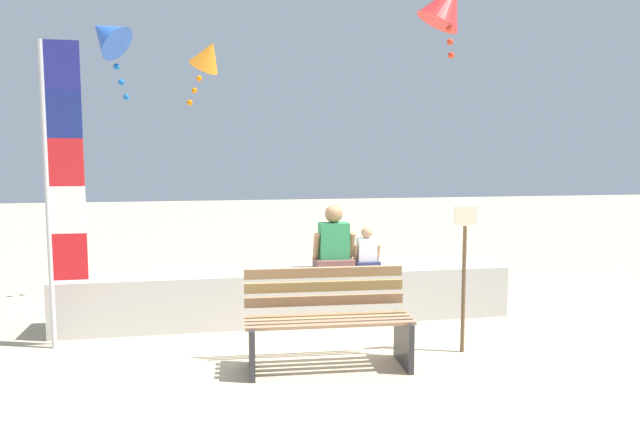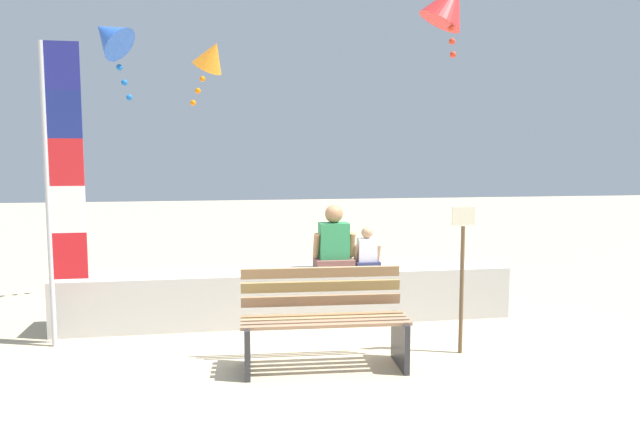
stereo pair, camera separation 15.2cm
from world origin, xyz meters
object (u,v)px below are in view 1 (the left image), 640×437
kite_red (447,4)px  flag_banner (59,176)px  kite_blue (106,35)px  sign_post (464,268)px  person_adult (334,244)px  park_bench (328,322)px  kite_orange (208,56)px  person_child (367,252)px

kite_red → flag_banner: bearing=-163.9°
kite_blue → sign_post: (3.63, -2.52, -2.56)m
flag_banner → sign_post: bearing=-12.8°
person_adult → park_bench: bearing=-104.1°
sign_post → kite_orange: bearing=122.1°
person_adult → kite_orange: kite_orange is taller
person_adult → person_child: person_adult is taller
person_child → kite_blue: bearing=160.4°
park_bench → person_child: person_child is taller
person_adult → flag_banner: flag_banner is taller
flag_banner → kite_blue: size_ratio=2.84×
kite_red → kite_blue: 4.34m
park_bench → kite_orange: size_ratio=1.47×
kite_orange → kite_blue: kite_blue is taller
park_bench → kite_blue: 4.59m
flag_banner → kite_orange: (1.49, 2.93, 1.66)m
person_child → flag_banner: bearing=-170.4°
park_bench → flag_banner: 3.00m
kite_blue → kite_red: bearing=-4.3°
person_child → sign_post: (0.59, -1.44, 0.05)m
person_child → kite_red: size_ratio=0.43×
person_adult → kite_red: 3.52m
flag_banner → sign_post: size_ratio=2.11×
person_adult → person_child: 0.42m
flag_banner → kite_orange: bearing=63.0°
person_child → sign_post: bearing=-67.7°
kite_red → sign_post: bearing=-106.9°
person_adult → kite_orange: bearing=120.5°
flag_banner → sign_post: flag_banner is taller
flag_banner → person_adult: bearing=10.9°
kite_red → kite_blue: (-4.30, 0.32, -0.49)m
sign_post → person_adult: bearing=124.6°
person_adult → person_child: bearing=0.0°
sign_post → flag_banner: bearing=167.2°
kite_red → kite_blue: size_ratio=1.06×
flag_banner → kite_red: (4.55, 1.32, 2.16)m
park_bench → sign_post: sign_post is taller
park_bench → person_adult: bearing=75.9°
person_child → flag_banner: 3.47m
kite_red → person_adult: bearing=-155.4°
kite_orange → kite_red: (3.06, -1.61, 0.50)m
person_adult → kite_red: bearing=24.6°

